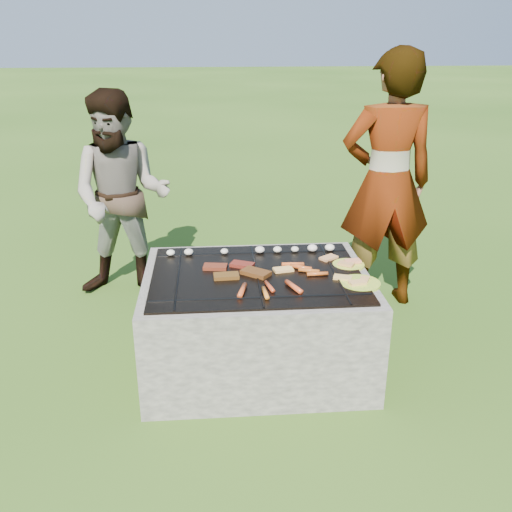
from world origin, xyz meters
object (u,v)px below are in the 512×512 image
at_px(fire_pit, 257,324).
at_px(plate_far, 349,264).
at_px(bystander, 122,197).
at_px(cook, 387,183).
at_px(plate_near, 360,283).

relative_size(fire_pit, plate_far, 6.48).
relative_size(plate_far, bystander, 0.13).
xyz_separation_m(cook, bystander, (-1.89, 0.28, -0.14)).
bearing_deg(plate_near, cook, 66.91).
bearing_deg(fire_pit, plate_near, -17.32).
bearing_deg(cook, bystander, -9.55).
distance_m(plate_far, cook, 0.90).
relative_size(plate_near, cook, 0.13).
bearing_deg(fire_pit, bystander, 129.03).
relative_size(cook, bystander, 1.18).
distance_m(fire_pit, plate_near, 0.67).
distance_m(cook, bystander, 1.92).
xyz_separation_m(fire_pit, bystander, (-0.90, 1.12, 0.49)).
height_order(fire_pit, plate_near, plate_near).
height_order(plate_near, bystander, bystander).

